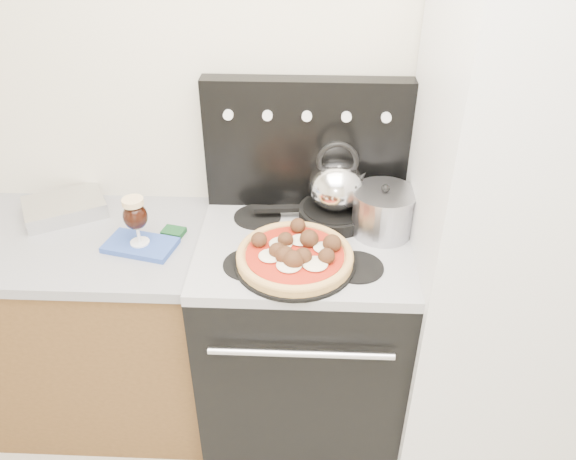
# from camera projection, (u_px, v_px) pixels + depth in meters

# --- Properties ---
(room_shell) EXTENTS (3.52, 3.01, 2.52)m
(room_shell) POSITION_uv_depth(u_px,v_px,m) (257.00, 358.00, 1.09)
(room_shell) COLOR beige
(room_shell) RESTS_ON ground
(base_cabinet) EXTENTS (1.45, 0.60, 0.86)m
(base_cabinet) POSITION_uv_depth(u_px,v_px,m) (37.00, 327.00, 2.34)
(base_cabinet) COLOR brown
(base_cabinet) RESTS_ON ground
(countertop) EXTENTS (1.48, 0.63, 0.04)m
(countertop) POSITION_uv_depth(u_px,v_px,m) (8.00, 239.00, 2.09)
(countertop) COLOR #92939B
(countertop) RESTS_ON base_cabinet
(stove_body) EXTENTS (0.76, 0.65, 0.88)m
(stove_body) POSITION_uv_depth(u_px,v_px,m) (302.00, 338.00, 2.27)
(stove_body) COLOR black
(stove_body) RESTS_ON ground
(cooktop) EXTENTS (0.76, 0.65, 0.04)m
(cooktop) POSITION_uv_depth(u_px,v_px,m) (304.00, 245.00, 2.02)
(cooktop) COLOR #ADADB2
(cooktop) RESTS_ON stove_body
(backguard) EXTENTS (0.76, 0.08, 0.50)m
(backguard) POSITION_uv_depth(u_px,v_px,m) (306.00, 144.00, 2.10)
(backguard) COLOR black
(backguard) RESTS_ON cooktop
(fridge) EXTENTS (0.64, 0.68, 1.90)m
(fridge) POSITION_uv_depth(u_px,v_px,m) (506.00, 243.00, 1.94)
(fridge) COLOR silver
(fridge) RESTS_ON ground
(foil_sheet) EXTENTS (0.36, 0.33, 0.06)m
(foil_sheet) POSITION_uv_depth(u_px,v_px,m) (65.00, 207.00, 2.18)
(foil_sheet) COLOR white
(foil_sheet) RESTS_ON countertop
(oven_mitt) EXTENTS (0.27, 0.20, 0.02)m
(oven_mitt) POSITION_uv_depth(u_px,v_px,m) (140.00, 245.00, 2.00)
(oven_mitt) COLOR #2F4DA7
(oven_mitt) RESTS_ON countertop
(beer_glass) EXTENTS (0.10, 0.10, 0.18)m
(beer_glass) POSITION_uv_depth(u_px,v_px,m) (136.00, 221.00, 1.94)
(beer_glass) COLOR black
(beer_glass) RESTS_ON oven_mitt
(pizza_pan) EXTENTS (0.44, 0.44, 0.01)m
(pizza_pan) POSITION_uv_depth(u_px,v_px,m) (295.00, 262.00, 1.89)
(pizza_pan) COLOR black
(pizza_pan) RESTS_ON cooktop
(pizza) EXTENTS (0.44, 0.44, 0.06)m
(pizza) POSITION_uv_depth(u_px,v_px,m) (295.00, 254.00, 1.87)
(pizza) COLOR #E59F57
(pizza) RESTS_ON pizza_pan
(skillet) EXTENTS (0.30, 0.30, 0.05)m
(skillet) POSITION_uv_depth(u_px,v_px,m) (335.00, 213.00, 2.11)
(skillet) COLOR black
(skillet) RESTS_ON cooktop
(tea_kettle) EXTENTS (0.25, 0.25, 0.22)m
(tea_kettle) POSITION_uv_depth(u_px,v_px,m) (336.00, 182.00, 2.04)
(tea_kettle) COLOR silver
(tea_kettle) RESTS_ON skillet
(stock_pot) EXTENTS (0.27, 0.27, 0.16)m
(stock_pot) POSITION_uv_depth(u_px,v_px,m) (383.00, 213.00, 2.01)
(stock_pot) COLOR #ADACB3
(stock_pot) RESTS_ON cooktop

